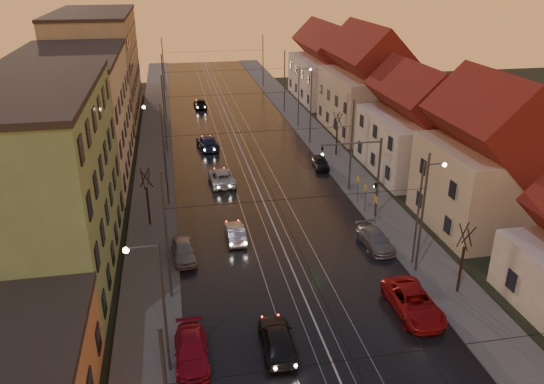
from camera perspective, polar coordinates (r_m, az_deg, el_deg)
ground at (r=30.23m, az=7.07°, el=-19.06°), size 160.00×160.00×0.00m
road at (r=64.79m, az=-3.56°, el=5.07°), size 16.00×120.00×0.04m
sidewalk_left at (r=64.37m, az=-12.44°, el=4.48°), size 4.00×120.00×0.15m
sidewalk_right at (r=66.69m, az=5.03°, el=5.61°), size 4.00×120.00×0.15m
tram_rail_0 at (r=64.56m, az=-5.50°, el=4.97°), size 0.06×120.00×0.03m
tram_rail_1 at (r=64.69m, az=-4.24°, el=5.06°), size 0.06×120.00×0.03m
tram_rail_2 at (r=64.88m, az=-2.88°, el=5.14°), size 0.06×120.00×0.03m
tram_rail_3 at (r=65.08m, az=-1.63°, el=5.22°), size 0.06×120.00×0.03m
apartment_left_1 at (r=38.96m, az=-24.74°, el=0.36°), size 10.00×18.00×13.00m
apartment_left_2 at (r=57.74m, az=-20.52°, el=7.54°), size 10.00×20.00×12.00m
apartment_left_3 at (r=80.78m, az=-18.18°, el=12.76°), size 10.00×24.00×14.00m
house_right_1 at (r=46.12m, az=22.18°, el=2.79°), size 8.67×10.20×10.80m
house_right_2 at (r=57.08m, az=15.28°, el=6.60°), size 9.18×12.24×9.20m
house_right_3 at (r=70.14m, az=10.15°, el=11.07°), size 9.18×14.28×11.50m
house_right_4 at (r=87.02m, az=5.92°, el=13.14°), size 9.18×16.32×10.00m
catenary_pole_l_1 at (r=33.98m, az=-11.28°, el=-4.85°), size 0.16×0.16×9.00m
catenary_pole_r_1 at (r=37.64m, az=15.85°, el=-2.42°), size 0.16×0.16×9.00m
catenary_pole_l_2 at (r=47.76m, az=-11.43°, el=3.56°), size 0.16×0.16×9.00m
catenary_pole_r_2 at (r=50.43m, az=8.53°, el=4.83°), size 0.16×0.16×9.00m
catenary_pole_l_3 at (r=62.11m, az=-11.51°, el=8.15°), size 0.16×0.16×9.00m
catenary_pole_r_3 at (r=64.19m, az=4.19°, el=9.05°), size 0.16×0.16×9.00m
catenary_pole_l_4 at (r=76.71m, az=-11.56°, el=11.01°), size 0.16×0.16×9.00m
catenary_pole_r_4 at (r=78.40m, az=1.35°, el=11.73°), size 0.16×0.16×9.00m
catenary_pole_l_5 at (r=94.40m, az=-11.60°, el=13.26°), size 0.16×0.16×9.00m
catenary_pole_r_5 at (r=95.78m, az=-0.97°, el=13.86°), size 0.16×0.16×9.00m
street_lamp_0 at (r=27.78m, az=-12.28°, el=-10.97°), size 1.75×0.32×8.00m
street_lamp_1 at (r=38.50m, az=15.95°, el=-1.21°), size 1.75×0.32×8.00m
street_lamp_2 at (r=53.36m, az=-12.04°, el=6.05°), size 1.75×0.32×8.00m
street_lamp_3 at (r=70.81m, az=3.14°, el=10.75°), size 1.75×0.32×8.00m
traffic_light_mast at (r=44.90m, az=10.25°, el=2.50°), size 5.30×0.32×7.20m
bare_tree_0 at (r=44.84m, az=-13.23°, el=-0.71°), size 1.09×1.09×5.11m
bare_tree_1 at (r=36.98m, az=19.76°, el=-6.97°), size 1.09×1.09×5.11m
bare_tree_2 at (r=60.61m, az=6.99°, el=6.09°), size 1.09×1.09×5.11m
driving_car_0 at (r=31.11m, az=0.59°, el=-15.53°), size 1.99×4.62×1.55m
driving_car_1 at (r=42.31m, az=-3.98°, el=-4.38°), size 1.42×3.97×1.30m
driving_car_2 at (r=53.12m, az=-5.44°, el=1.60°), size 2.55×5.15×1.41m
driving_car_3 at (r=63.73m, az=-6.94°, el=5.33°), size 2.67×5.44×1.52m
driving_car_4 at (r=82.45m, az=-7.74°, el=9.43°), size 2.01×4.46×1.49m
parked_left_2 at (r=30.85m, az=-8.67°, el=-16.52°), size 1.84×4.52×1.31m
parked_left_3 at (r=40.18m, az=-9.48°, el=-6.21°), size 1.88×4.16×1.39m
parked_right_0 at (r=35.10m, az=14.97°, el=-11.39°), size 2.52×5.46×1.52m
parked_right_1 at (r=42.02m, az=11.06°, el=-5.01°), size 2.04×4.56×1.30m
parked_right_2 at (r=57.30m, az=5.25°, el=3.17°), size 1.79×3.79×1.25m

